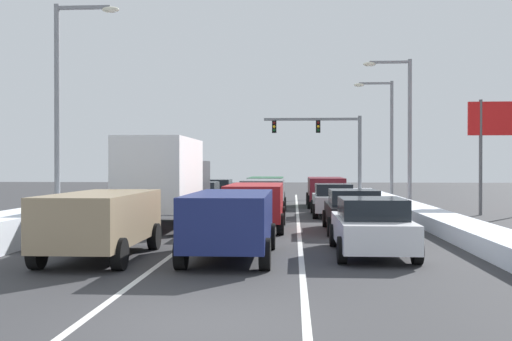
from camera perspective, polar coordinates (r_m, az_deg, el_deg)
name	(u,v)px	position (r m, az deg, el deg)	size (l,w,h in m)	color
ground_plane	(256,224)	(24.27, 0.00, -5.12)	(120.00, 120.00, 0.00)	#333335
lane_stripe_between_right_lane_and_center_lane	(298,217)	(28.00, 3.97, -4.36)	(0.14, 41.72, 0.01)	silver
lane_stripe_between_center_lane_and_left_lane	(225,216)	(28.19, -2.98, -4.33)	(0.14, 41.72, 0.01)	silver
snow_bank_right_shoulder	(414,211)	(28.52, 14.70, -3.75)	(1.46, 41.72, 0.55)	silver
snow_bank_left_shoulder	(113,206)	(29.23, -13.37, -3.29)	(1.85, 41.72, 0.90)	silver
sedan_white_right_lane_nearest	(371,226)	(16.31, 10.84, -5.18)	(2.00, 4.50, 1.51)	silver
sedan_black_right_lane_second	(353,210)	(21.82, 9.15, -3.74)	(2.00, 4.50, 1.51)	black
sedan_silver_right_lane_third	(333,200)	(28.51, 7.30, -2.75)	(2.00, 4.50, 1.51)	#B7BABF
suv_maroon_right_lane_fourth	(326,189)	(34.86, 6.60, -1.75)	(2.16, 4.90, 1.67)	maroon
suv_navy_center_lane_nearest	(231,219)	(15.38, -2.42, -4.57)	(2.16, 4.90, 1.67)	navy
suv_red_center_lane_second	(255,202)	(22.29, -0.06, -3.00)	(2.16, 4.90, 1.67)	maroon
suv_gray_center_lane_third	(264,193)	(29.65, 0.73, -2.13)	(2.16, 4.90, 1.67)	slate
suv_green_center_lane_fourth	(266,188)	(35.73, 0.97, -1.69)	(2.16, 4.90, 1.67)	#1E5633
suv_tan_left_lane_nearest	(102,219)	(15.87, -14.38, -4.43)	(2.16, 4.90, 1.67)	#937F60
box_truck_left_lane_second	(166,178)	(23.26, -8.51, -0.68)	(2.53, 7.20, 3.36)	#38383D
sedan_white_left_lane_third	(202,196)	(31.66, -5.16, -2.43)	(2.00, 4.50, 1.51)	silver
sedan_black_left_lane_fourth	(218,191)	(37.22, -3.65, -1.99)	(2.00, 4.50, 1.51)	black
traffic_light_gantry	(329,138)	(46.99, 6.95, 3.07)	(7.54, 0.47, 6.20)	slate
street_lamp_right_near	(403,119)	(34.22, 13.74, 4.73)	(2.66, 0.36, 8.21)	gray
street_lamp_right_mid	(386,129)	(41.72, 12.21, 3.86)	(2.66, 0.36, 8.07)	gray
street_lamp_left_mid	(65,94)	(25.61, -17.58, 6.92)	(2.66, 0.36, 8.86)	gray
roadside_sign_right	(502,131)	(30.93, 22.24, 3.50)	(3.20, 0.16, 5.50)	#59595B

